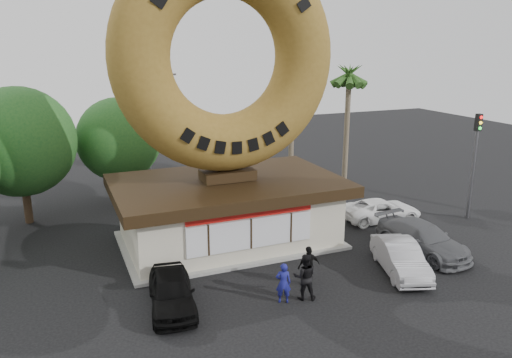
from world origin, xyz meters
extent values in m
plane|color=black|center=(0.00, 0.00, 0.00)|extent=(90.00, 90.00, 0.00)
cube|color=beige|center=(0.00, 6.00, 1.50)|extent=(10.00, 6.00, 3.00)
cube|color=#999993|center=(0.00, 6.00, 0.07)|extent=(10.60, 6.60, 0.15)
cube|color=#3F3F3F|center=(0.00, 6.00, 3.05)|extent=(10.00, 6.00, 0.10)
cube|color=black|center=(0.00, 6.00, 3.00)|extent=(11.20, 7.20, 0.55)
cube|color=silver|center=(0.00, 2.95, 1.55)|extent=(6.00, 0.12, 1.40)
cube|color=#B7130F|center=(0.00, 2.93, 2.55)|extent=(6.00, 0.10, 0.45)
cube|color=black|center=(0.00, 6.00, 3.55)|extent=(2.60, 1.40, 0.50)
torus|color=olive|center=(0.00, 6.00, 9.20)|extent=(10.80, 2.75, 10.80)
cylinder|color=#473321|center=(-9.50, 13.00, 1.65)|extent=(0.44, 0.44, 3.30)
sphere|color=#1B4E1F|center=(-9.50, 13.00, 4.65)|extent=(6.00, 6.00, 6.00)
cylinder|color=#473321|center=(-4.00, 15.00, 1.43)|extent=(0.44, 0.44, 2.86)
sphere|color=#1B4E1F|center=(-4.00, 15.00, 4.03)|extent=(5.20, 5.20, 5.20)
cylinder|color=#726651|center=(7.50, 14.00, 4.50)|extent=(0.36, 0.36, 9.00)
cylinder|color=#726651|center=(11.00, 12.50, 4.00)|extent=(0.36, 0.36, 8.00)
cylinder|color=#59595E|center=(-2.00, 16.00, 4.00)|extent=(0.18, 0.18, 8.00)
cylinder|color=#59595E|center=(-1.10, 16.00, 7.90)|extent=(1.80, 0.12, 0.12)
cube|color=#59595E|center=(-0.20, 16.00, 7.85)|extent=(0.45, 0.20, 0.12)
cylinder|color=#59595E|center=(14.00, 4.00, 3.00)|extent=(0.18, 0.18, 6.00)
cube|color=black|center=(14.00, 4.00, 5.60)|extent=(0.30, 0.28, 0.95)
sphere|color=red|center=(14.00, 3.85, 5.90)|extent=(0.18, 0.18, 0.18)
sphere|color=yellow|center=(14.00, 3.85, 5.60)|extent=(0.18, 0.18, 0.18)
sphere|color=green|center=(14.00, 3.85, 5.30)|extent=(0.18, 0.18, 0.18)
imported|color=navy|center=(-0.08, -0.65, 0.82)|extent=(0.70, 0.58, 1.65)
imported|color=black|center=(0.81, -0.72, 0.95)|extent=(1.13, 1.02, 1.91)
imported|color=black|center=(1.53, 0.26, 0.86)|extent=(1.02, 0.44, 1.73)
imported|color=black|center=(-4.22, 0.59, 0.71)|extent=(2.26, 4.34, 1.41)
imported|color=#9E9DA2|center=(5.83, -0.26, 0.70)|extent=(2.74, 4.51, 1.40)
imported|color=#5C5D61|center=(8.17, 1.05, 0.74)|extent=(2.56, 5.26, 1.47)
imported|color=white|center=(9.11, 5.59, 0.62)|extent=(4.73, 2.67, 1.25)
camera|label=1|loc=(-7.84, -16.53, 9.90)|focal=35.00mm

